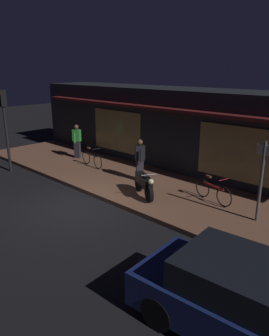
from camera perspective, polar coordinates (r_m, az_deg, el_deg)
ground_plane at (r=11.23m, az=-10.47°, el=-6.72°), size 60.00×60.00×0.00m
sidewalk_slab at (r=13.03m, az=0.24°, el=-2.67°), size 18.00×4.00×0.15m
storefront_building at (r=15.13m, az=9.21°, el=6.70°), size 18.00×3.30×3.60m
motorcycle at (r=11.37m, az=1.67°, el=-2.62°), size 1.55×0.95×0.97m
bicycle_parked at (r=11.30m, az=13.53°, el=-3.99°), size 1.62×0.53×0.91m
bicycle_extra at (r=15.02m, az=-7.48°, el=1.62°), size 1.65×0.42×0.91m
person_photographer at (r=16.48m, az=-10.03°, el=4.74°), size 0.44×0.58×1.67m
person_bystander at (r=12.90m, az=0.93°, el=1.57°), size 0.54×0.44×1.67m
sign_post at (r=9.95m, az=21.30°, el=-1.48°), size 0.44×0.09×2.40m
traffic_light_pole at (r=15.30m, az=-21.78°, el=8.38°), size 0.24×0.33×3.60m
parked_car_near at (r=6.23m, az=19.40°, el=-21.40°), size 4.23×2.08×1.42m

